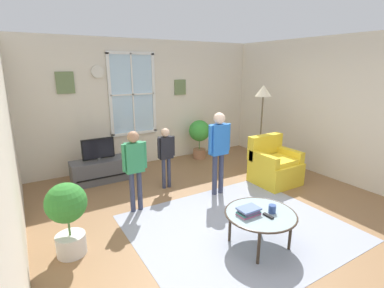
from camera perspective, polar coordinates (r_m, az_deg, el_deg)
ground_plane at (r=4.39m, az=7.99°, el=-14.11°), size 5.82×6.51×0.02m
back_wall at (r=6.47m, az=-8.78°, el=8.15°), size 5.22×0.17×2.68m
side_wall_left at (r=3.04m, az=-33.88°, el=-2.46°), size 0.12×5.91×2.68m
side_wall_right at (r=5.97m, az=29.02°, el=5.73°), size 0.12×5.91×2.68m
area_rug at (r=4.12m, az=9.16°, el=-16.06°), size 2.75×2.39×0.01m
tv_stand at (r=5.71m, az=-17.81°, el=-5.09°), size 1.03×0.43×0.43m
television at (r=5.58m, az=-18.16°, el=-0.92°), size 0.59×0.08×0.42m
armchair at (r=5.58m, az=15.98°, el=-4.21°), size 0.76×0.74×0.87m
coffee_table at (r=3.62m, az=13.44°, el=-13.54°), size 0.86×0.86×0.44m
book_stack at (r=3.53m, az=11.19°, el=-12.96°), size 0.26×0.18×0.09m
cup at (r=3.63m, az=15.67°, el=-12.32°), size 0.09×0.09×0.10m
remote_near_books at (r=3.55m, az=14.92°, el=-13.65°), size 0.05×0.14×0.02m
person_green_shirt at (r=4.27m, az=-11.38°, el=-3.55°), size 0.37×0.17×1.24m
person_blue_shirt at (r=4.75m, az=5.34°, el=-0.04°), size 0.42×0.19×1.41m
person_black_shirt at (r=5.04m, az=-5.22°, el=-1.42°), size 0.33×0.15×1.10m
potted_plant_by_window at (r=6.73m, az=1.49°, el=2.03°), size 0.50×0.50×0.91m
potted_plant_corner at (r=3.61m, az=-23.56°, el=-12.38°), size 0.45×0.45×0.88m
floor_lamp at (r=5.94m, az=13.92°, el=8.56°), size 0.32×0.32×1.77m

